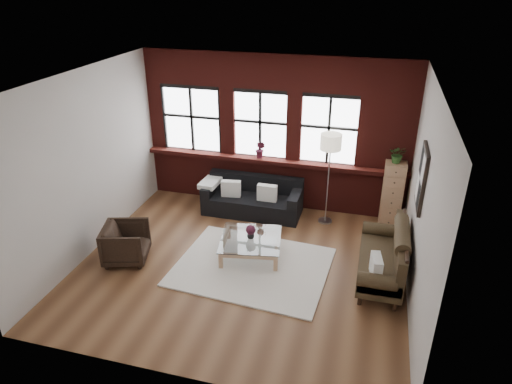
% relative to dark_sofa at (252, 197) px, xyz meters
% --- Properties ---
extents(floor, '(5.50, 5.50, 0.00)m').
position_rel_dark_sofa_xyz_m(floor, '(0.32, -1.90, -0.36)').
color(floor, brown).
rests_on(floor, ground).
extents(ceiling, '(5.50, 5.50, 0.00)m').
position_rel_dark_sofa_xyz_m(ceiling, '(0.32, -1.90, 2.84)').
color(ceiling, white).
rests_on(ceiling, ground).
extents(wall_back, '(5.50, 0.00, 5.50)m').
position_rel_dark_sofa_xyz_m(wall_back, '(0.32, 0.60, 1.24)').
color(wall_back, beige).
rests_on(wall_back, ground).
extents(wall_front, '(5.50, 0.00, 5.50)m').
position_rel_dark_sofa_xyz_m(wall_front, '(0.32, -4.40, 1.24)').
color(wall_front, beige).
rests_on(wall_front, ground).
extents(wall_left, '(0.00, 5.00, 5.00)m').
position_rel_dark_sofa_xyz_m(wall_left, '(-2.43, -1.90, 1.24)').
color(wall_left, beige).
rests_on(wall_left, ground).
extents(wall_right, '(0.00, 5.00, 5.00)m').
position_rel_dark_sofa_xyz_m(wall_right, '(3.07, -1.90, 1.24)').
color(wall_right, beige).
rests_on(wall_right, ground).
extents(brick_backwall, '(5.50, 0.12, 3.20)m').
position_rel_dark_sofa_xyz_m(brick_backwall, '(0.32, 0.54, 1.24)').
color(brick_backwall, '#561814').
rests_on(brick_backwall, floor).
extents(sill_ledge, '(5.50, 0.30, 0.08)m').
position_rel_dark_sofa_xyz_m(sill_ledge, '(0.32, 0.45, 0.68)').
color(sill_ledge, '#561814').
rests_on(sill_ledge, brick_backwall).
extents(window_left, '(1.38, 0.10, 1.50)m').
position_rel_dark_sofa_xyz_m(window_left, '(-1.48, 0.55, 1.39)').
color(window_left, black).
rests_on(window_left, brick_backwall).
extents(window_mid, '(1.38, 0.10, 1.50)m').
position_rel_dark_sofa_xyz_m(window_mid, '(0.02, 0.55, 1.39)').
color(window_mid, black).
rests_on(window_mid, brick_backwall).
extents(window_right, '(1.38, 0.10, 1.50)m').
position_rel_dark_sofa_xyz_m(window_right, '(1.42, 0.55, 1.39)').
color(window_right, black).
rests_on(window_right, brick_backwall).
extents(wall_poster, '(0.05, 0.74, 0.94)m').
position_rel_dark_sofa_xyz_m(wall_poster, '(3.04, -1.60, 1.49)').
color(wall_poster, black).
rests_on(wall_poster, wall_right).
extents(shag_rug, '(2.69, 2.19, 0.03)m').
position_rel_dark_sofa_xyz_m(shag_rug, '(0.52, -1.90, -0.35)').
color(shag_rug, silver).
rests_on(shag_rug, floor).
extents(dark_sofa, '(2.02, 0.82, 0.73)m').
position_rel_dark_sofa_xyz_m(dark_sofa, '(0.00, 0.00, 0.00)').
color(dark_sofa, black).
rests_on(dark_sofa, floor).
extents(pillow_a, '(0.42, 0.19, 0.34)m').
position_rel_dark_sofa_xyz_m(pillow_a, '(-0.43, -0.10, 0.19)').
color(pillow_a, white).
rests_on(pillow_a, dark_sofa).
extents(pillow_b, '(0.40, 0.14, 0.34)m').
position_rel_dark_sofa_xyz_m(pillow_b, '(0.34, -0.10, 0.19)').
color(pillow_b, white).
rests_on(pillow_b, dark_sofa).
extents(vintage_settee, '(0.78, 1.76, 0.94)m').
position_rel_dark_sofa_xyz_m(vintage_settee, '(2.62, -1.65, 0.10)').
color(vintage_settee, '#342818').
rests_on(vintage_settee, floor).
extents(pillow_settee, '(0.20, 0.40, 0.34)m').
position_rel_dark_sofa_xyz_m(pillow_settee, '(2.54, -2.19, 0.22)').
color(pillow_settee, white).
rests_on(pillow_settee, vintage_settee).
extents(armchair, '(0.92, 0.90, 0.68)m').
position_rel_dark_sofa_xyz_m(armchair, '(-1.67, -2.24, -0.03)').
color(armchair, black).
rests_on(armchair, floor).
extents(coffee_table, '(1.22, 1.22, 0.36)m').
position_rel_dark_sofa_xyz_m(coffee_table, '(0.39, -1.54, -0.20)').
color(coffee_table, tan).
rests_on(coffee_table, shag_rug).
extents(vase, '(0.16, 0.16, 0.14)m').
position_rel_dark_sofa_xyz_m(vase, '(0.39, -1.54, 0.05)').
color(vase, '#B2B2B2').
rests_on(vase, coffee_table).
extents(flowers, '(0.18, 0.18, 0.18)m').
position_rel_dark_sofa_xyz_m(flowers, '(0.39, -1.54, 0.16)').
color(flowers, '#4C1A2D').
rests_on(flowers, vase).
extents(drawer_chest, '(0.40, 0.40, 1.30)m').
position_rel_dark_sofa_xyz_m(drawer_chest, '(2.77, 0.32, 0.29)').
color(drawer_chest, tan).
rests_on(drawer_chest, floor).
extents(potted_plant_top, '(0.34, 0.30, 0.35)m').
position_rel_dark_sofa_xyz_m(potted_plant_top, '(2.77, 0.32, 1.11)').
color(potted_plant_top, '#2D5923').
rests_on(potted_plant_top, drawer_chest).
extents(floor_lamp, '(0.40, 0.40, 2.02)m').
position_rel_dark_sofa_xyz_m(floor_lamp, '(1.53, 0.02, 0.64)').
color(floor_lamp, '#A5A5A8').
rests_on(floor_lamp, floor).
extents(sill_plant, '(0.26, 0.24, 0.38)m').
position_rel_dark_sofa_xyz_m(sill_plant, '(0.06, 0.42, 0.91)').
color(sill_plant, '#4C1A2D').
rests_on(sill_plant, sill_ledge).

